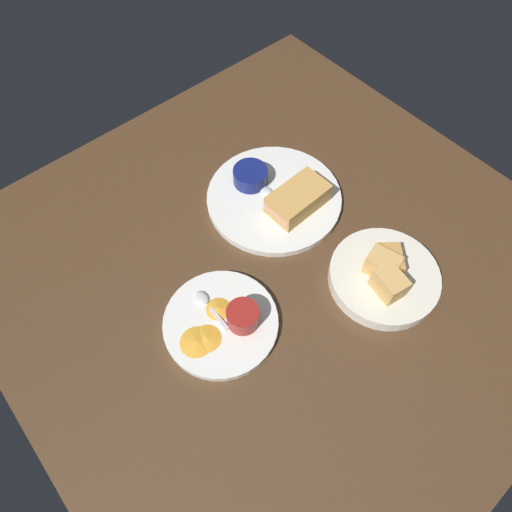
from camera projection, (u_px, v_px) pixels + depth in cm
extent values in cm
cube|color=#4C331E|center=(278.00, 263.00, 93.77)|extent=(110.00, 110.00, 3.00)
cylinder|color=white|center=(274.00, 198.00, 99.76)|extent=(29.88, 29.88, 1.60)
cube|color=tan|center=(298.00, 199.00, 95.58)|extent=(13.24, 8.01, 4.80)
cube|color=#DB938E|center=(298.00, 199.00, 95.58)|extent=(13.48, 7.41, 0.80)
cylinder|color=navy|center=(250.00, 176.00, 99.70)|extent=(7.73, 7.73, 3.59)
cylinder|color=black|center=(250.00, 172.00, 98.51)|extent=(6.34, 6.34, 0.60)
cube|color=silver|center=(285.00, 204.00, 97.54)|extent=(1.50, 5.56, 0.40)
ellipsoid|color=silver|center=(266.00, 191.00, 99.30)|extent=(2.59, 3.46, 0.80)
cylinder|color=white|center=(221.00, 323.00, 84.34)|extent=(21.72, 21.72, 1.60)
cylinder|color=maroon|center=(243.00, 316.00, 81.92)|extent=(6.09, 6.09, 4.14)
cylinder|color=olive|center=(243.00, 313.00, 80.49)|extent=(4.99, 4.99, 0.60)
cube|color=silver|center=(219.00, 319.00, 83.64)|extent=(1.01, 5.53, 0.40)
ellipsoid|color=silver|center=(202.00, 298.00, 85.74)|extent=(2.32, 3.28, 0.80)
cone|color=gold|center=(196.00, 341.00, 81.29)|extent=(7.37, 7.37, 0.60)
cone|color=gold|center=(207.00, 338.00, 81.64)|extent=(6.35, 6.35, 0.60)
cone|color=gold|center=(218.00, 308.00, 84.68)|extent=(6.83, 6.83, 0.60)
cylinder|color=silver|center=(384.00, 277.00, 88.60)|extent=(21.68, 21.68, 3.00)
cube|color=tan|center=(389.00, 283.00, 83.37)|extent=(5.38, 6.68, 5.03)
cube|color=tan|center=(382.00, 265.00, 85.56)|extent=(5.85, 6.96, 4.87)
cube|color=#C68C42|center=(389.00, 261.00, 86.40)|extent=(7.20, 7.43, 4.11)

